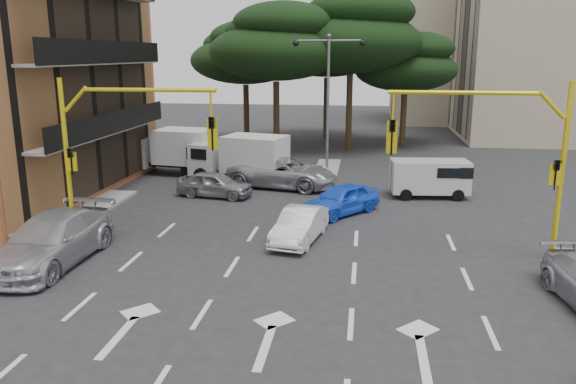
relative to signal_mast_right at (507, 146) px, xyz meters
name	(u,v)px	position (x,y,z in m)	size (l,w,h in m)	color
ground	(292,270)	(-6.80, -1.99, -3.88)	(120.00, 120.00, 0.00)	#28282B
median_strip	(327,170)	(-6.80, 14.01, -3.81)	(1.40, 6.00, 0.15)	gray
apartment_beige_far	(475,38)	(6.15, 42.01, 4.47)	(16.20, 12.15, 16.70)	#C3B492
pine_left_near	(277,42)	(-10.75, 19.96, 3.72)	(9.15, 9.15, 10.23)	#382616
pine_center	(352,32)	(-5.75, 21.96, 4.41)	(9.98, 9.98, 11.16)	#382616
pine_left_far	(246,52)	(-13.75, 23.96, 3.03)	(8.32, 8.32, 9.30)	#382616
pine_right	(407,62)	(-1.75, 23.96, 2.33)	(7.49, 7.49, 8.37)	#382616
pine_back	(328,43)	(-7.75, 26.96, 3.72)	(9.15, 9.15, 10.23)	#382616
signal_mast_right	(507,146)	(0.00, 0.00, 0.00)	(5.79, 0.37, 6.00)	yellow
signal_mast_left	(112,138)	(-13.61, 0.00, 0.00)	(5.79, 0.37, 6.00)	yellow
street_lamp_center	(328,79)	(-6.80, 14.01, 1.54)	(4.16, 0.36, 7.77)	slate
car_white_hatch	(300,225)	(-6.90, 0.91, -3.27)	(1.30, 3.72, 1.22)	silver
car_blue_compact	(341,199)	(-5.54, 4.80, -3.22)	(1.56, 3.89, 1.32)	blue
car_silver_wagon	(52,240)	(-14.80, -2.46, -3.07)	(2.28, 5.60, 1.63)	#AFB1B8
car_silver_cross_a	(283,172)	(-8.80, 9.51, -3.10)	(2.61, 5.66, 1.57)	#A7A9AF
car_silver_cross_b	(215,184)	(-11.80, 7.01, -3.26)	(1.48, 3.69, 1.26)	gray
van_white	(429,178)	(-1.43, 8.41, -2.96)	(1.67, 3.69, 1.85)	silver
box_truck_a	(170,151)	(-15.80, 12.01, -2.57)	(2.24, 5.35, 2.63)	silver
box_truck_b	(239,159)	(-11.30, 10.25, -2.58)	(2.22, 5.29, 2.60)	silver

